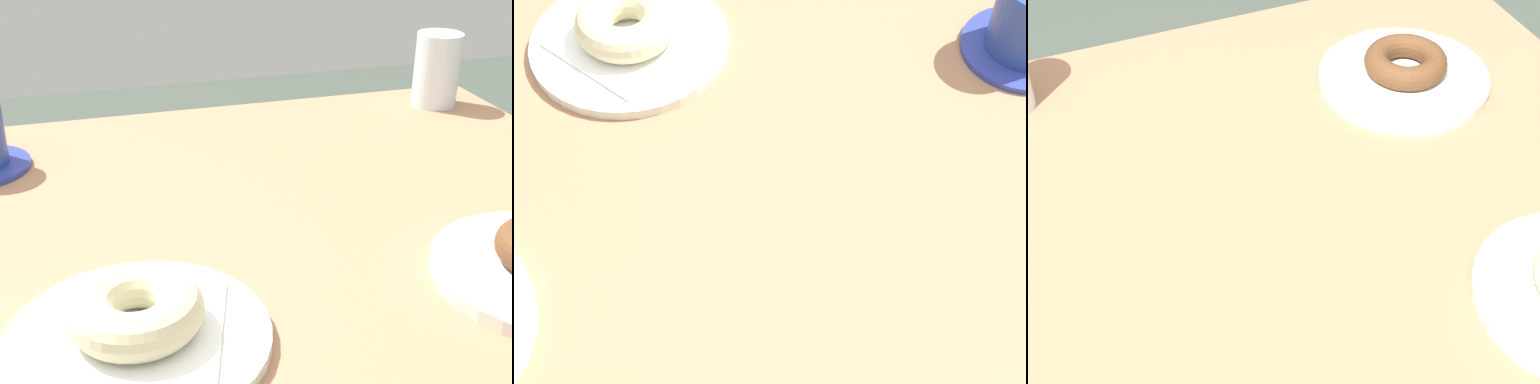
# 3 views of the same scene
# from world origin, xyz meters

# --- Properties ---
(table) EXTENTS (1.08, 0.79, 0.77)m
(table) POSITION_xyz_m (0.00, 0.00, 0.69)
(table) COLOR #A37051
(table) RESTS_ON ground_plane
(plate_sugar_ring) EXTENTS (0.22, 0.22, 0.01)m
(plate_sugar_ring) POSITION_xyz_m (0.08, 0.16, 0.78)
(plate_sugar_ring) COLOR silver
(plate_sugar_ring) RESTS_ON table
(napkin_sugar_ring) EXTENTS (0.17, 0.17, 0.00)m
(napkin_sugar_ring) POSITION_xyz_m (0.08, 0.16, 0.78)
(napkin_sugar_ring) COLOR white
(napkin_sugar_ring) RESTS_ON plate_sugar_ring
(donut_sugar_ring) EXTENTS (0.11, 0.11, 0.04)m
(donut_sugar_ring) POSITION_xyz_m (0.08, 0.16, 0.80)
(donut_sugar_ring) COLOR beige
(donut_sugar_ring) RESTS_ON napkin_sugar_ring
(water_glass) EXTENTS (0.07, 0.07, 0.11)m
(water_glass) POSITION_xyz_m (-0.45, -0.31, 0.83)
(water_glass) COLOR silver
(water_glass) RESTS_ON table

